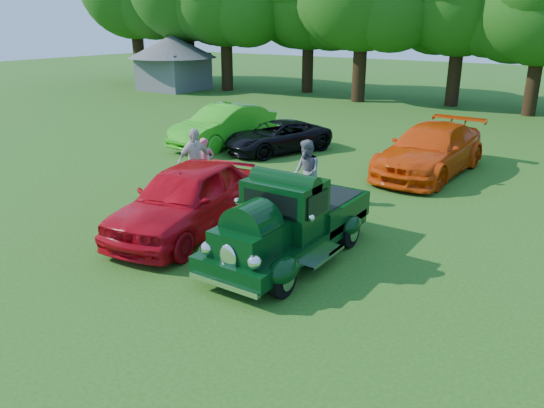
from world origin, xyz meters
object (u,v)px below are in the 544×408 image
Objects in this scene: back_car_black at (277,137)px; gazebo at (173,56)px; spectator_grey at (306,172)px; hero_pickup at (290,224)px; red_convertible at (187,198)px; back_car_lime at (224,126)px; back_car_orange at (430,150)px; spectator_white at (194,161)px; spectator_pink at (205,163)px.

back_car_black is 21.01m from gazebo.
spectator_grey reaches higher than back_car_black.
hero_pickup is 2.88m from red_convertible.
spectator_grey reaches higher than back_car_lime.
spectator_grey is at bearing -30.92° from back_car_lime.
back_car_black is 5.95m from back_car_orange.
spectator_white is (-3.23, -0.99, 0.07)m from spectator_grey.
back_car_orange is (5.95, 0.21, 0.21)m from back_car_black.
red_convertible is 8.55m from back_car_black.
back_car_orange is 7.83m from spectator_white.
spectator_white is at bearing 118.81° from red_convertible.
red_convertible is 0.77× the size of gazebo.
back_car_orange is at bearing 6.80° from back_car_lime.
hero_pickup is at bearing -40.50° from back_car_lime.
back_car_orange is at bearing -26.20° from spectator_white.
back_car_orange is 7.47m from spectator_pink.
spectator_grey reaches higher than back_car_orange.
spectator_white reaches higher than spectator_grey.
red_convertible is 0.99× the size of back_car_lime.
spectator_pink is 0.61m from spectator_white.
red_convertible is 1.14× the size of back_car_black.
hero_pickup is at bearing -32.89° from back_car_black.
spectator_pink is 3.35m from spectator_grey.
red_convertible is 28.33m from gazebo.
hero_pickup is at bearing -8.15° from red_convertible.
spectator_grey is at bearing -37.50° from spectator_pink.
hero_pickup reaches higher than back_car_black.
spectator_white is (0.83, -5.71, 0.37)m from back_car_black.
back_car_lime reaches higher than spectator_pink.
back_car_black is at bearing 53.46° from spectator_pink.
hero_pickup is at bearing -24.57° from spectator_grey.
hero_pickup is 5.65m from spectator_pink.
red_convertible reaches higher than back_car_orange.
spectator_white is at bearing -127.38° from back_car_orange.
back_car_black is 2.38× the size of spectator_grey.
spectator_pink is (0.74, -5.14, 0.17)m from back_car_black.
red_convertible is 3.05m from spectator_white.
back_car_lime is (-5.15, 7.84, -0.02)m from red_convertible.
back_car_lime is 3.22× the size of spectator_pink.
gazebo is at bearing 166.90° from back_car_black.
red_convertible is at bearing -53.14° from back_car_lime.
spectator_white is (-1.89, 2.39, 0.13)m from red_convertible.
spectator_white is at bearing -55.56° from back_car_lime.
back_car_black is at bearing 171.22° from spectator_grey.
red_convertible is at bearing -127.04° from spectator_white.
spectator_grey is 3.38m from spectator_white.
hero_pickup is 30.37m from gazebo.
spectator_pink is at bearing -44.07° from gazebo.
hero_pickup is 2.39× the size of spectator_white.
back_car_orange is (0.35, 8.25, 0.02)m from hero_pickup.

